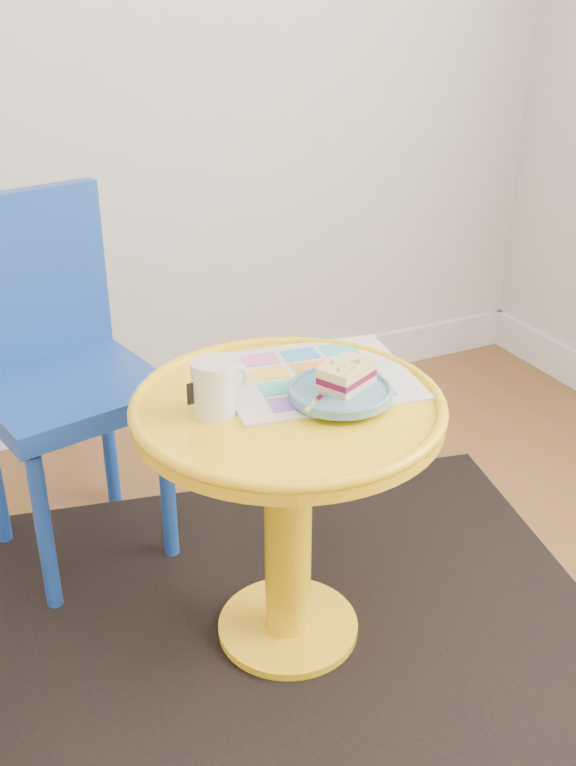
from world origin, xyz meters
name	(u,v)px	position (x,y,z in m)	size (l,w,h in m)	color
rug	(288,630)	(0.68, 0.98, 0.00)	(1.30, 1.10, 0.01)	black
side_table	(288,474)	(0.68, 0.98, 0.38)	(0.56, 0.56, 0.53)	yellow
chair	(53,358)	(0.36, 1.50, 0.47)	(0.42, 0.42, 0.81)	#1942A7
newspaper	(316,377)	(0.77, 1.05, 0.53)	(0.35, 0.30, 0.01)	silver
mug	(215,386)	(0.55, 1.01, 0.58)	(0.11, 0.08, 0.10)	silver
plate	(340,393)	(0.76, 0.95, 0.55)	(0.18, 0.18, 0.02)	teal
cake_slice	(347,375)	(0.78, 0.95, 0.58)	(0.12, 0.10, 0.04)	#D3BC8C
fork	(326,392)	(0.73, 0.95, 0.56)	(0.12, 0.10, 0.00)	silver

